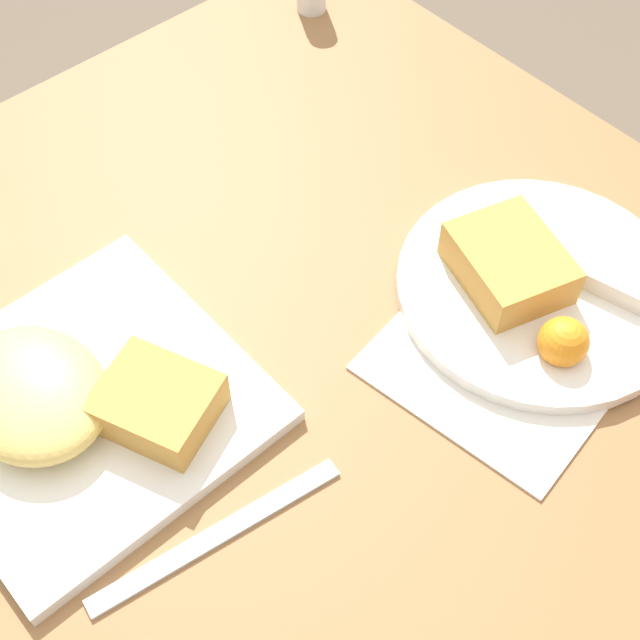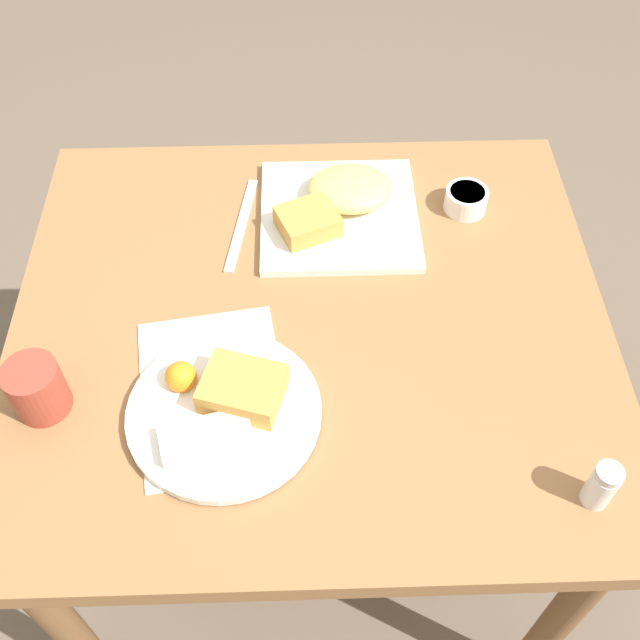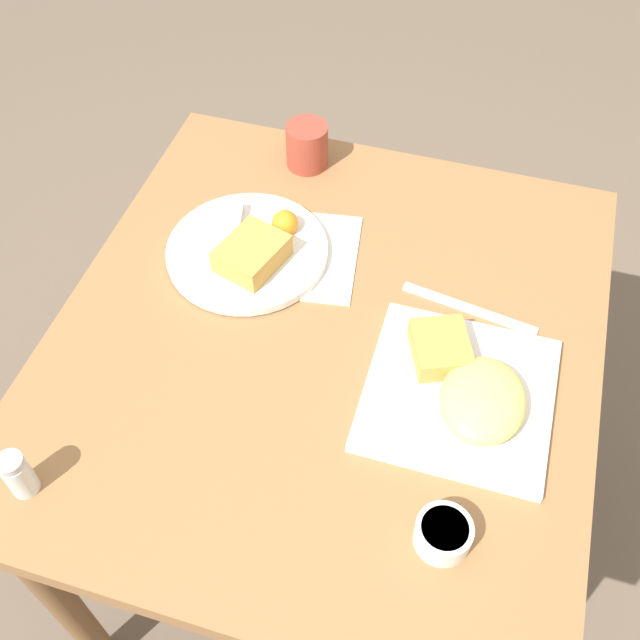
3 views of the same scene
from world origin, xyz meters
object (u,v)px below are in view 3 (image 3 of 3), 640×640
Objects in this scene: sauce_ramekin at (443,534)px; plate_oval_far at (249,248)px; coffee_mug at (307,146)px; butter_knife at (469,309)px; salt_shaker at (19,476)px; plate_square_near at (465,390)px.

plate_oval_far is at bearing 45.57° from sauce_ramekin.
butter_knife is at bearing -127.03° from coffee_mug.
salt_shaker is 0.74m from coffee_mug.
salt_shaker is (-0.08, 0.53, 0.01)m from sauce_ramekin.
plate_oval_far is at bearing 174.86° from coffee_mug.
plate_oval_far is 1.22× the size of butter_knife.
sauce_ramekin is (-0.39, -0.39, 0.00)m from plate_oval_far.
plate_oval_far is 3.57× the size of salt_shaker.
butter_knife is (0.46, -0.50, -0.03)m from salt_shaker.
coffee_mug reaches higher than plate_square_near.
plate_square_near is at bearing -114.22° from plate_oval_far.
plate_square_near is at bearing 2.72° from sauce_ramekin.
salt_shaker is 0.68m from butter_knife.
coffee_mug is at bearing -27.95° from butter_knife.
butter_knife is at bearing -47.44° from salt_shaker.
plate_square_near is at bearing 105.63° from butter_knife.
plate_square_near is 3.51× the size of salt_shaker.
plate_square_near is 0.56m from coffee_mug.
plate_oval_far is 0.49m from salt_shaker.
salt_shaker is 0.34× the size of butter_knife.
sauce_ramekin is 0.54m from salt_shaker.
salt_shaker reaches higher than plate_square_near.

